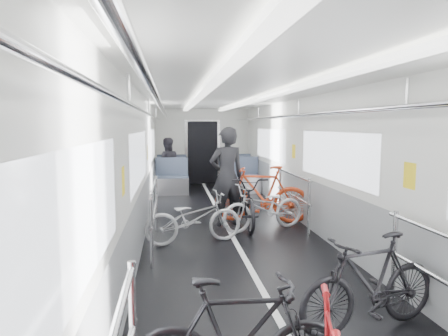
% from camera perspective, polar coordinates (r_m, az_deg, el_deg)
% --- Properties ---
extents(car_shell, '(3.02, 14.01, 2.41)m').
position_cam_1_polar(car_shell, '(7.75, -0.04, 0.56)').
color(car_shell, black).
rests_on(car_shell, ground).
extents(bike_left_far, '(1.63, 0.82, 0.82)m').
position_cam_1_polar(bike_left_far, '(6.41, -4.36, -7.13)').
color(bike_left_far, '#A2A2A6').
rests_on(bike_left_far, floor).
extents(bike_right_near, '(1.56, 0.76, 0.90)m').
position_cam_1_polar(bike_right_near, '(4.01, 20.17, -15.10)').
color(bike_right_near, black).
rests_on(bike_right_near, floor).
extents(bike_right_mid, '(1.70, 1.01, 0.84)m').
position_cam_1_polar(bike_right_mid, '(7.18, 5.73, -5.61)').
color(bike_right_mid, silver).
rests_on(bike_right_mid, floor).
extents(bike_right_far, '(1.92, 1.07, 1.11)m').
position_cam_1_polar(bike_right_far, '(7.75, 5.40, -3.73)').
color(bike_right_far, '#BD3717').
rests_on(bike_right_far, floor).
extents(bike_aisle, '(0.64, 1.82, 0.95)m').
position_cam_1_polar(bike_aisle, '(7.49, 3.02, -4.66)').
color(bike_aisle, black).
rests_on(bike_aisle, floor).
extents(person_standing, '(0.76, 0.58, 1.85)m').
position_cam_1_polar(person_standing, '(7.47, 0.39, -1.22)').
color(person_standing, black).
rests_on(person_standing, floor).
extents(person_seated, '(0.77, 0.62, 1.53)m').
position_cam_1_polar(person_seated, '(11.65, -8.12, 0.56)').
color(person_seated, '#2A2830').
rests_on(person_seated, floor).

